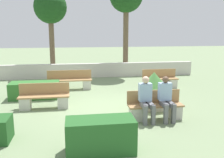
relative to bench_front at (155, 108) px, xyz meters
The scene contains 12 objects.
ground_plane 2.10m from the bench_front, 135.98° to the left, with size 60.00×60.00×0.00m, color gray.
perimeter_wall 7.26m from the bench_front, 101.88° to the left, with size 12.14×0.30×0.80m.
bench_front is the anchor object (origin of this frame).
bench_left_side 3.84m from the bench_front, 155.40° to the left, with size 1.74×0.48×0.86m.
bench_right_side 4.28m from the bench_front, 68.43° to the left, with size 1.64×0.49×0.86m.
bench_back 5.06m from the bench_front, 121.67° to the left, with size 2.03×0.49×0.86m.
person_seated_man 0.52m from the bench_front, 25.92° to the right, with size 0.38×0.64×1.33m.
person_seated_woman 0.56m from the bench_front, 157.94° to the right, with size 0.38×0.64×1.35m.
hedge_block_near_right 5.02m from the bench_front, 143.17° to the left, with size 1.91×0.83×0.65m.
hedge_block_mid_left 2.67m from the bench_front, 135.34° to the right, with size 1.53×0.70×0.78m.
planter_corner_left 1.12m from the bench_front, 74.85° to the left, with size 0.95×0.95×1.28m.
tree_leftmost 9.72m from the bench_front, 114.07° to the left, with size 1.90×1.90×4.94m.
Camera 1 is at (-0.94, -8.51, 2.72)m, focal length 40.00 mm.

